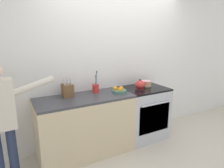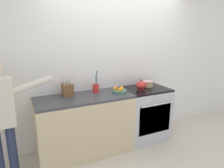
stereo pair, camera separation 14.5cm
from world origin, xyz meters
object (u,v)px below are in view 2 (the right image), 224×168
layer_cake (148,84)px  knife_block (68,90)px  fruit_bowl (119,90)px  person_baker (0,113)px  tea_kettle (141,85)px  utensil_crock (96,87)px  stove_range (144,113)px

layer_cake → knife_block: bearing=176.7°
fruit_bowl → person_baker: size_ratio=0.15×
tea_kettle → knife_block: knife_block is taller
layer_cake → tea_kettle: tea_kettle is taller
knife_block → layer_cake: bearing=-3.3°
fruit_bowl → knife_block: bearing=166.3°
fruit_bowl → layer_cake: bearing=9.8°
tea_kettle → utensil_crock: 0.75m
layer_cake → knife_block: (-1.38, 0.08, 0.05)m
stove_range → fruit_bowl: bearing=-175.8°
utensil_crock → tea_kettle: bearing=-12.5°
stove_range → person_baker: (-2.16, -0.12, 0.43)m
stove_range → utensil_crock: bearing=170.4°
stove_range → utensil_crock: size_ratio=2.64×
layer_cake → utensil_crock: (-0.93, 0.07, 0.03)m
utensil_crock → fruit_bowl: bearing=-29.4°
utensil_crock → person_baker: size_ratio=0.23×
layer_cake → knife_block: size_ratio=0.77×
stove_range → layer_cake: layer_cake is taller
person_baker → stove_range: bearing=0.3°
knife_block → person_baker: person_baker is taller
knife_block → fruit_bowl: (0.77, -0.19, -0.06)m
fruit_bowl → person_baker: bearing=-177.0°
person_baker → fruit_bowl: bearing=-0.0°
tea_kettle → person_baker: (-2.05, -0.10, -0.09)m
tea_kettle → fruit_bowl: 0.42m
layer_cake → knife_block: 1.38m
stove_range → tea_kettle: 0.54m
layer_cake → utensil_crock: bearing=175.4°
stove_range → person_baker: size_ratio=0.60×
person_baker → utensil_crock: bearing=8.4°
stove_range → knife_block: bearing=173.4°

